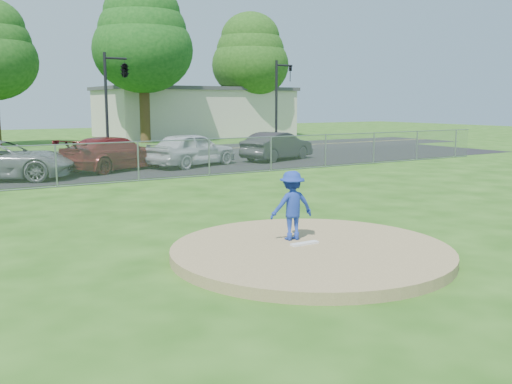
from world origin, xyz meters
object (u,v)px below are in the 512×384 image
(commercial_building, at_px, (195,112))
(traffic_signal_right, at_px, (279,96))
(tree_far_right, at_px, (250,55))
(parked_car_pearl, at_px, (192,149))
(parked_car_charcoal, at_px, (277,146))
(pitcher, at_px, (292,205))
(parked_car_darkred, at_px, (114,153))
(parked_car_gray, at_px, (0,160))
(tree_right, at_px, (143,37))
(traffic_signal_center, at_px, (123,72))

(commercial_building, distance_m, traffic_signal_right, 16.14)
(tree_far_right, bearing_deg, parked_car_pearl, -127.83)
(parked_car_charcoal, bearing_deg, parked_car_pearl, 73.34)
(commercial_building, height_order, pitcher, commercial_building)
(pitcher, bearing_deg, parked_car_pearl, -99.06)
(traffic_signal_right, xyz_separation_m, parked_car_charcoal, (-4.26, -6.09, -2.63))
(parked_car_darkred, bearing_deg, pitcher, 150.42)
(parked_car_gray, height_order, parked_car_darkred, parked_car_gray)
(tree_right, distance_m, parked_car_charcoal, 17.54)
(commercial_building, bearing_deg, parked_car_charcoal, -105.24)
(traffic_signal_right, bearing_deg, parked_car_pearl, -145.60)
(traffic_signal_center, bearing_deg, commercial_building, 53.06)
(commercial_building, height_order, traffic_signal_right, traffic_signal_right)
(commercial_building, relative_size, tree_far_right, 1.53)
(pitcher, bearing_deg, traffic_signal_right, -114.43)
(commercial_building, distance_m, tree_right, 10.73)
(commercial_building, distance_m, parked_car_gray, 29.98)
(tree_far_right, bearing_deg, traffic_signal_center, -140.96)
(commercial_building, xyz_separation_m, parked_car_gray, (-19.37, -22.83, -1.39))
(pitcher, height_order, parked_car_darkred, pitcher)
(tree_right, distance_m, tree_far_right, 11.42)
(pitcher, bearing_deg, parked_car_darkred, -85.77)
(commercial_building, relative_size, tree_right, 1.41)
(traffic_signal_center, xyz_separation_m, parked_car_pearl, (1.02, -6.34, -3.81))
(pitcher, distance_m, parked_car_charcoal, 18.19)
(traffic_signal_center, xyz_separation_m, traffic_signal_right, (10.27, 0.00, -1.25))
(commercial_building, height_order, parked_car_charcoal, commercial_building)
(parked_car_pearl, bearing_deg, tree_right, -34.26)
(traffic_signal_center, relative_size, pitcher, 4.01)
(parked_car_darkred, bearing_deg, parked_car_pearl, -118.47)
(traffic_signal_right, relative_size, parked_car_darkred, 1.10)
(traffic_signal_center, distance_m, parked_car_charcoal, 9.40)
(traffic_signal_center, xyz_separation_m, pitcher, (-3.94, -21.32, -3.71))
(commercial_building, height_order, traffic_signal_center, traffic_signal_center)
(pitcher, relative_size, parked_car_charcoal, 0.32)
(commercial_building, xyz_separation_m, tree_right, (-7.00, -6.00, 5.49))
(traffic_signal_right, distance_m, pitcher, 25.74)
(pitcher, xyz_separation_m, parked_car_pearl, (4.96, 14.98, -0.10))
(pitcher, height_order, parked_car_gray, pitcher)
(tree_far_right, xyz_separation_m, traffic_signal_right, (-5.76, -13.00, -3.70))
(pitcher, distance_m, parked_car_gray, 14.88)
(parked_car_darkred, bearing_deg, tree_far_right, -68.87)
(tree_right, height_order, parked_car_pearl, tree_right)
(parked_car_gray, height_order, parked_car_charcoal, parked_car_gray)
(pitcher, xyz_separation_m, parked_car_gray, (-3.40, 14.48, -0.13))
(tree_right, bearing_deg, tree_far_right, 15.26)
(parked_car_charcoal, bearing_deg, parked_car_gray, 73.74)
(pitcher, bearing_deg, commercial_building, -103.92)
(traffic_signal_center, bearing_deg, parked_car_pearl, -80.89)
(tree_far_right, height_order, pitcher, tree_far_right)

